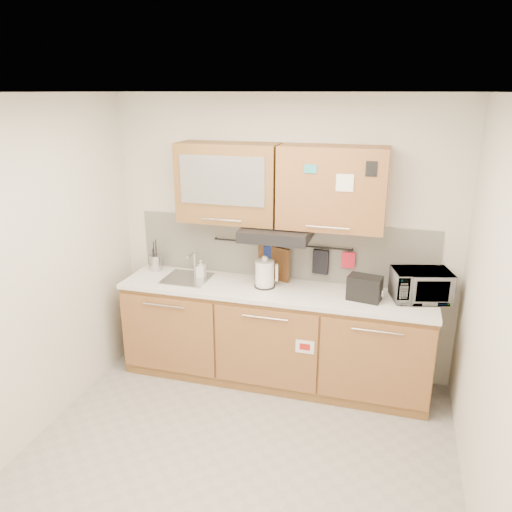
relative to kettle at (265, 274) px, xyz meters
The scene contains 21 objects.
floor 1.60m from the kettle, 85.67° to the right, with size 3.20×3.20×0.00m, color #9E9993.
ceiling 1.98m from the kettle, 85.67° to the right, with size 3.20×3.20×0.00m, color white.
wall_back 0.40m from the kettle, 72.35° to the left, with size 3.20×3.20×0.00m, color silver.
wall_left 1.95m from the kettle, 141.22° to the right, with size 3.00×3.00×0.00m, color silver.
wall_right 2.10m from the kettle, 35.61° to the right, with size 3.00×3.00×0.00m, color silver.
base_cabinet 0.64m from the kettle, 11.82° to the right, with size 2.80×0.64×0.88m.
countertop 0.17m from the kettle, 13.23° to the right, with size 2.82×0.62×0.04m, color white.
backsplash 0.33m from the kettle, 71.64° to the left, with size 2.80×0.02×0.56m, color silver.
upper_cabinets 0.80m from the kettle, 52.04° to the left, with size 1.82×0.37×0.70m.
range_hood 0.39m from the kettle, 22.72° to the left, with size 0.60×0.46×0.10m, color black.
sink 0.77m from the kettle, behind, with size 0.42×0.40×0.26m.
utensil_rail 0.34m from the kettle, 68.95° to the left, with size 0.02×0.02×1.30m, color black.
utensil_crock 1.16m from the kettle, behind, with size 0.14×0.14×0.31m.
kettle is the anchor object (origin of this frame).
toaster 0.89m from the kettle, ahead, with size 0.30×0.21×0.21m.
microwave 1.34m from the kettle, ahead, with size 0.47×0.32×0.26m, color #999999.
soap_bottle 0.65m from the kettle, behind, with size 0.08×0.08×0.17m, color #999999.
cutting_board 0.23m from the kettle, 87.93° to the left, with size 0.38×0.03×0.47m, color brown.
oven_mitt 0.24m from the kettle, 92.02° to the left, with size 0.13×0.03×0.21m, color navy.
dark_pouch 0.52m from the kettle, 25.59° to the left, with size 0.14×0.04×0.22m, color black.
pot_holder 0.76m from the kettle, 17.43° to the left, with size 0.12×0.02×0.15m, color red.
Camera 1 is at (0.97, -2.85, 2.61)m, focal length 35.00 mm.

